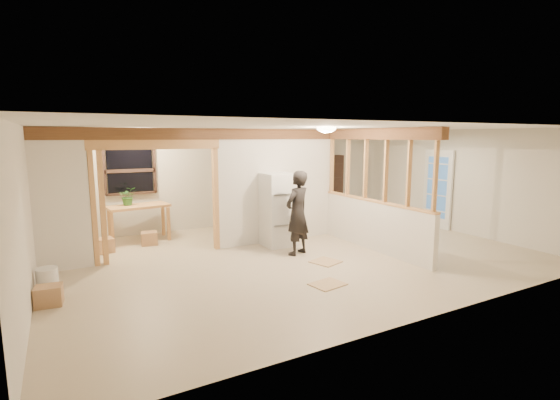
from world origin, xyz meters
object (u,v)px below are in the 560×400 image
shop_vac (56,236)px  bookshelf (328,186)px  woman (297,213)px  refrigerator (278,210)px  work_table (139,223)px

shop_vac → bookshelf: bearing=2.5°
woman → refrigerator: bearing=-112.7°
woman → work_table: (-2.58, 2.62, -0.43)m
refrigerator → bookshelf: bookshelf is taller
woman → bookshelf: size_ratio=0.94×
refrigerator → woman: 0.78m
shop_vac → bookshelf: (7.07, 0.31, 0.60)m
refrigerator → shop_vac: bearing=155.8°
shop_vac → refrigerator: bearing=-24.2°
woman → shop_vac: woman is taller
refrigerator → bookshelf: bearing=37.7°
work_table → shop_vac: size_ratio=2.18×
refrigerator → work_table: size_ratio=1.21×
refrigerator → bookshelf: 3.61m
bookshelf → shop_vac: bearing=-177.5°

